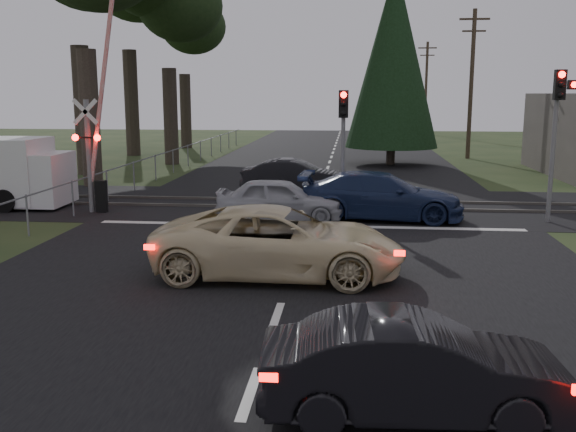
# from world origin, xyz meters

# --- Properties ---
(ground) EXTENTS (120.00, 120.00, 0.00)m
(ground) POSITION_xyz_m (0.00, 0.00, 0.00)
(ground) COLOR #223417
(ground) RESTS_ON ground
(road) EXTENTS (14.00, 100.00, 0.01)m
(road) POSITION_xyz_m (0.00, 10.00, 0.01)
(road) COLOR black
(road) RESTS_ON ground
(rail_corridor) EXTENTS (120.00, 8.00, 0.01)m
(rail_corridor) POSITION_xyz_m (0.00, 12.00, 0.01)
(rail_corridor) COLOR black
(rail_corridor) RESTS_ON ground
(stop_line) EXTENTS (13.00, 0.35, 0.00)m
(stop_line) POSITION_xyz_m (0.00, 8.20, 0.01)
(stop_line) COLOR silver
(stop_line) RESTS_ON ground
(rail_near) EXTENTS (120.00, 0.12, 0.10)m
(rail_near) POSITION_xyz_m (0.00, 11.20, 0.05)
(rail_near) COLOR #59544C
(rail_near) RESTS_ON ground
(rail_far) EXTENTS (120.00, 0.12, 0.10)m
(rail_far) POSITION_xyz_m (0.00, 12.80, 0.05)
(rail_far) COLOR #59544C
(rail_far) RESTS_ON ground
(crossing_signal) EXTENTS (1.62, 0.38, 6.96)m
(crossing_signal) POSITION_xyz_m (-7.27, 9.79, 2.06)
(crossing_signal) COLOR slate
(crossing_signal) RESTS_ON ground
(traffic_signal_right) EXTENTS (0.68, 0.48, 4.70)m
(traffic_signal_right) POSITION_xyz_m (7.55, 9.47, 3.31)
(traffic_signal_right) COLOR slate
(traffic_signal_right) RESTS_ON ground
(traffic_signal_center) EXTENTS (0.32, 0.48, 4.10)m
(traffic_signal_center) POSITION_xyz_m (1.00, 10.68, 2.81)
(traffic_signal_center) COLOR slate
(traffic_signal_center) RESTS_ON ground
(utility_pole_mid) EXTENTS (1.80, 0.26, 9.00)m
(utility_pole_mid) POSITION_xyz_m (8.50, 30.00, 4.73)
(utility_pole_mid) COLOR #4C3D2D
(utility_pole_mid) RESTS_ON ground
(utility_pole_far) EXTENTS (1.80, 0.26, 9.00)m
(utility_pole_far) POSITION_xyz_m (8.50, 55.00, 4.73)
(utility_pole_far) COLOR #4C3D2D
(utility_pole_far) RESTS_ON ground
(euc_tree_e) EXTENTS (6.00, 6.00, 13.20)m
(euc_tree_e) POSITION_xyz_m (-11.00, 36.00, 9.51)
(euc_tree_e) COLOR #473D33
(euc_tree_e) RESTS_ON ground
(conifer_tree) EXTENTS (5.20, 5.20, 11.00)m
(conifer_tree) POSITION_xyz_m (3.50, 26.00, 5.99)
(conifer_tree) COLOR #473D33
(conifer_tree) RESTS_ON ground
(fence_left) EXTENTS (0.10, 36.00, 1.20)m
(fence_left) POSITION_xyz_m (-7.80, 22.50, 0.00)
(fence_left) COLOR slate
(fence_left) RESTS_ON ground
(cream_coupe) EXTENTS (5.53, 2.58, 1.53)m
(cream_coupe) POSITION_xyz_m (-0.26, 2.71, 0.77)
(cream_coupe) COLOR beige
(cream_coupe) RESTS_ON ground
(dark_hatchback) EXTENTS (3.92, 1.55, 1.27)m
(dark_hatchback) POSITION_xyz_m (2.14, -3.41, 0.63)
(dark_hatchback) COLOR black
(dark_hatchback) RESTS_ON ground
(silver_car) EXTENTS (4.10, 1.80, 1.37)m
(silver_car) POSITION_xyz_m (-0.94, 8.93, 0.69)
(silver_car) COLOR #A7A9B0
(silver_car) RESTS_ON ground
(blue_sedan) EXTENTS (5.34, 2.45, 1.51)m
(blue_sedan) POSITION_xyz_m (2.26, 9.55, 0.76)
(blue_sedan) COLOR #182449
(blue_sedan) RESTS_ON ground
(dark_car_far) EXTENTS (4.28, 1.66, 1.39)m
(dark_car_far) POSITION_xyz_m (-0.97, 14.52, 0.70)
(dark_car_far) COLOR black
(dark_car_far) RESTS_ON ground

